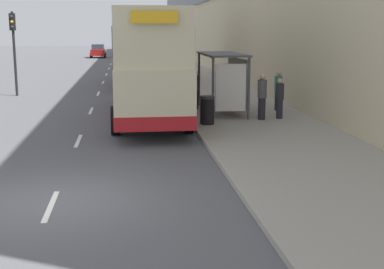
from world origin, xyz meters
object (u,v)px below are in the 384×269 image
at_px(double_decker_bus_near, 147,62).
at_px(pedestrian_2, 278,90).
at_px(litter_bin, 207,110).
at_px(pedestrian_4, 280,98).
at_px(bus_shelter, 228,72).
at_px(car_1, 129,61).
at_px(double_decker_bus_ahead, 136,50).
at_px(traffic_light_far_kerb, 13,39).
at_px(pedestrian_at_shelter, 220,86).
at_px(pedestrian_3, 195,89).
at_px(pedestrian_1, 262,96).
at_px(car_0, 98,51).

height_order(double_decker_bus_near, pedestrian_2, double_decker_bus_near).
bearing_deg(litter_bin, pedestrian_4, 17.21).
bearing_deg(bus_shelter, car_1, 98.60).
height_order(bus_shelter, pedestrian_4, bus_shelter).
relative_size(double_decker_bus_ahead, traffic_light_far_kerb, 2.43).
bearing_deg(pedestrian_2, litter_bin, -139.62).
distance_m(pedestrian_at_shelter, pedestrian_3, 1.87).
bearing_deg(pedestrian_2, pedestrian_4, -104.29).
distance_m(pedestrian_1, pedestrian_2, 2.59).
bearing_deg(traffic_light_far_kerb, pedestrian_2, -32.32).
relative_size(car_0, litter_bin, 3.66).
relative_size(car_0, traffic_light_far_kerb, 0.85).
distance_m(double_decker_bus_near, litter_bin, 3.69).
relative_size(bus_shelter, car_0, 1.09).
bearing_deg(pedestrian_4, pedestrian_at_shelter, 111.08).
bearing_deg(traffic_light_far_kerb, pedestrian_at_shelter, -28.98).
distance_m(bus_shelter, traffic_light_far_kerb, 13.25).
height_order(double_decker_bus_ahead, pedestrian_1, double_decker_bus_ahead).
distance_m(double_decker_bus_ahead, car_0, 35.53).
bearing_deg(litter_bin, pedestrian_1, 19.00).
height_order(bus_shelter, traffic_light_far_kerb, traffic_light_far_kerb).
distance_m(bus_shelter, pedestrian_at_shelter, 2.84).
bearing_deg(pedestrian_at_shelter, pedestrian_3, -134.76).
height_order(bus_shelter, pedestrian_3, bus_shelter).
bearing_deg(car_0, pedestrian_at_shelter, 99.66).
xyz_separation_m(car_1, pedestrian_3, (2.71, -24.30, 0.12)).
height_order(double_decker_bus_ahead, pedestrian_4, double_decker_bus_ahead).
xyz_separation_m(pedestrian_2, pedestrian_4, (-0.53, -2.08, -0.06)).
distance_m(pedestrian_1, pedestrian_4, 0.78).
bearing_deg(pedestrian_at_shelter, pedestrian_2, -45.18).
relative_size(pedestrian_2, pedestrian_3, 0.99).
xyz_separation_m(car_1, pedestrian_1, (4.92, -27.40, 0.16)).
relative_size(car_1, pedestrian_at_shelter, 2.36).
relative_size(bus_shelter, double_decker_bus_ahead, 0.38).
bearing_deg(pedestrian_at_shelter, litter_bin, -104.74).
relative_size(car_1, pedestrian_3, 2.28).
xyz_separation_m(pedestrian_3, traffic_light_far_kerb, (-9.00, 7.05, 2.05)).
bearing_deg(double_decker_bus_ahead, bus_shelter, -75.82).
distance_m(car_1, pedestrian_2, 25.91).
distance_m(car_0, pedestrian_2, 49.56).
bearing_deg(double_decker_bus_near, double_decker_bus_ahead, 90.78).
relative_size(pedestrian_2, traffic_light_far_kerb, 0.37).
distance_m(pedestrian_4, litter_bin, 3.17).
relative_size(pedestrian_1, pedestrian_3, 1.04).
bearing_deg(car_0, car_1, 99.38).
bearing_deg(car_1, pedestrian_3, -83.64).
xyz_separation_m(car_0, pedestrian_4, (9.54, -50.61, 0.10)).
bearing_deg(double_decker_bus_ahead, car_1, 91.91).
distance_m(bus_shelter, double_decker_bus_ahead, 14.22).
bearing_deg(car_0, pedestrian_1, 99.81).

